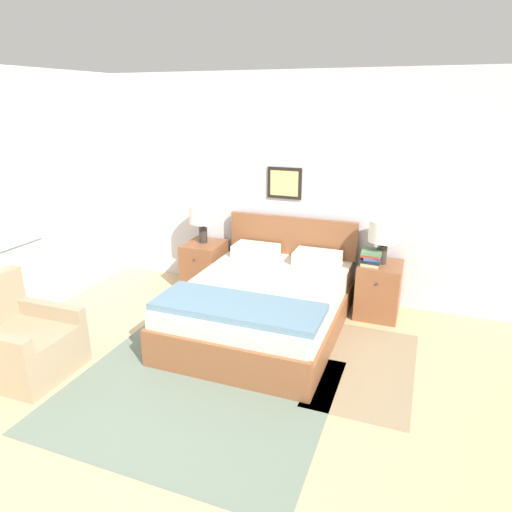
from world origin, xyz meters
TOP-DOWN VIEW (x-y plane):
  - ground_plane at (0.00, 0.00)m, footprint 16.00×16.00m
  - wall_back at (-0.00, 3.18)m, footprint 7.56×0.09m
  - wall_left at (-2.61, 1.55)m, footprint 0.08×5.55m
  - area_rug_main at (-0.25, 0.80)m, footprint 2.15×1.83m
  - area_rug_bedside at (1.00, 1.71)m, footprint 0.84×1.52m
  - bed at (-0.11, 2.07)m, footprint 1.55×2.08m
  - armchair at (-1.83, 0.58)m, footprint 0.81×0.73m
  - nightstand_near_window at (-1.18, 2.84)m, footprint 0.45×0.53m
  - nightstand_by_door at (0.96, 2.84)m, footprint 0.45×0.53m
  - table_lamp_near_window at (-1.20, 2.86)m, footprint 0.32×0.32m
  - table_lamp_by_door at (0.96, 2.86)m, footprint 0.32×0.32m
  - book_thick_bottom at (0.86, 2.79)m, footprint 0.19×0.24m
  - book_hardcover_middle at (0.86, 2.79)m, footprint 0.24×0.24m
  - book_novel_upper at (0.86, 2.79)m, footprint 0.20×0.25m
  - book_slim_near_top at (0.86, 2.79)m, footprint 0.21×0.23m
  - book_paperback_top at (0.86, 2.79)m, footprint 0.21×0.24m

SIDE VIEW (x-z plane):
  - ground_plane at x=0.00m, z-range 0.00..0.00m
  - area_rug_main at x=-0.25m, z-range 0.00..0.01m
  - area_rug_bedside at x=1.00m, z-range 0.00..0.01m
  - armchair at x=-1.83m, z-range -0.14..0.69m
  - bed at x=-0.11m, z-range -0.20..0.77m
  - nightstand_near_window at x=-1.18m, z-range 0.00..0.60m
  - nightstand_by_door at x=0.96m, z-range 0.00..0.60m
  - book_thick_bottom at x=0.86m, z-range 0.60..0.63m
  - book_hardcover_middle at x=0.86m, z-range 0.63..0.67m
  - book_novel_upper at x=0.86m, z-range 0.67..0.70m
  - book_slim_near_top at x=0.86m, z-range 0.70..0.73m
  - book_paperback_top at x=0.86m, z-range 0.73..0.76m
  - table_lamp_near_window at x=-1.20m, z-range 0.71..1.18m
  - table_lamp_by_door at x=0.96m, z-range 0.71..1.18m
  - wall_back at x=0.00m, z-range 0.00..2.60m
  - wall_left at x=-2.61m, z-range 0.00..2.60m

